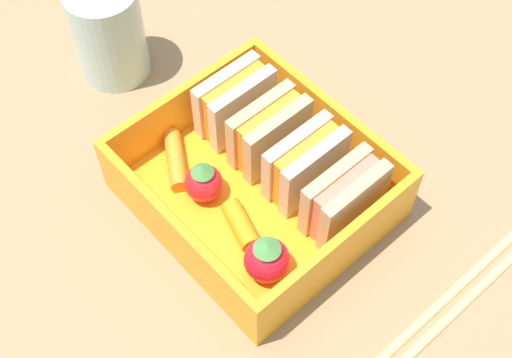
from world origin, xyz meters
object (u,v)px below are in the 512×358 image
at_px(sandwich_center_left, 269,133).
at_px(drinking_glass, 110,31).
at_px(sandwich_center_right, 344,198).
at_px(carrot_stick_far_left, 176,160).
at_px(carrot_stick_left, 241,225).
at_px(sandwich_left, 235,103).
at_px(chopstick_pair, 437,316).
at_px(sandwich_center, 305,165).
at_px(strawberry_left, 267,259).
at_px(strawberry_far_left, 204,182).

bearing_deg(sandwich_center_left, drinking_glass, -169.73).
xyz_separation_m(sandwich_center_right, carrot_stick_far_left, (-0.11, -0.06, -0.02)).
xyz_separation_m(carrot_stick_far_left, carrot_stick_left, (0.07, -0.00, 0.00)).
distance_m(sandwich_center_right, carrot_stick_left, 0.07).
height_order(sandwich_left, sandwich_center_right, same).
bearing_deg(chopstick_pair, sandwich_center, 178.94).
height_order(sandwich_center_left, sandwich_center_right, same).
xyz_separation_m(sandwich_left, strawberry_left, (0.11, -0.07, -0.01)).
bearing_deg(carrot_stick_far_left, strawberry_left, -4.61).
bearing_deg(carrot_stick_left, sandwich_left, 141.17).
relative_size(sandwich_center_left, strawberry_far_left, 1.77).
relative_size(sandwich_center, carrot_stick_far_left, 1.19).
relative_size(carrot_stick_far_left, strawberry_far_left, 1.48).
xyz_separation_m(carrot_stick_left, strawberry_left, (0.03, -0.01, 0.01)).
relative_size(sandwich_center_right, strawberry_far_left, 1.77).
bearing_deg(sandwich_left, strawberry_far_left, -60.28).
relative_size(sandwich_center_right, drinking_glass, 0.71).
bearing_deg(sandwich_center_right, strawberry_far_left, -143.44).
bearing_deg(sandwich_center_left, carrot_stick_left, -58.74).
distance_m(carrot_stick_left, chopstick_pair, 0.14).
xyz_separation_m(sandwich_center_left, chopstick_pair, (0.17, -0.00, -0.03)).
distance_m(sandwich_left, drinking_glass, 0.12).
height_order(sandwich_left, strawberry_far_left, sandwich_left).
xyz_separation_m(strawberry_left, chopstick_pair, (0.10, 0.06, -0.02)).
distance_m(carrot_stick_left, drinking_glass, 0.19).
distance_m(sandwich_center, chopstick_pair, 0.13).
distance_m(sandwich_center_right, drinking_glass, 0.23).
distance_m(sandwich_left, chopstick_pair, 0.20).
bearing_deg(sandwich_center_left, carrot_stick_far_left, -122.99).
relative_size(sandwich_center_left, sandwich_center, 1.00).
bearing_deg(carrot_stick_far_left, chopstick_pair, 15.14).
relative_size(sandwich_left, chopstick_pair, 0.31).
bearing_deg(sandwich_left, carrot_stick_far_left, -90.19).
height_order(sandwich_center_right, drinking_glass, drinking_glass).
height_order(carrot_stick_far_left, carrot_stick_left, carrot_stick_left).
distance_m(carrot_stick_left, strawberry_left, 0.04).
distance_m(sandwich_center_right, strawberry_far_left, 0.10).
bearing_deg(sandwich_center_right, chopstick_pair, -1.49).
bearing_deg(carrot_stick_left, carrot_stick_far_left, 179.25).
height_order(strawberry_far_left, drinking_glass, drinking_glass).
relative_size(sandwich_center_right, strawberry_left, 1.60).
bearing_deg(strawberry_far_left, strawberry_left, -6.25).
bearing_deg(strawberry_far_left, sandwich_center_left, 86.06).
xyz_separation_m(carrot_stick_left, drinking_glass, (-0.19, 0.03, 0.02)).
xyz_separation_m(sandwich_center_left, strawberry_far_left, (-0.00, -0.06, -0.01)).
xyz_separation_m(strawberry_far_left, carrot_stick_left, (0.04, -0.00, -0.01)).
height_order(sandwich_center, carrot_stick_far_left, sandwich_center).
distance_m(sandwich_left, strawberry_left, 0.13).
bearing_deg(sandwich_center, carrot_stick_far_left, -142.33).
distance_m(sandwich_left, sandwich_center_left, 0.04).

